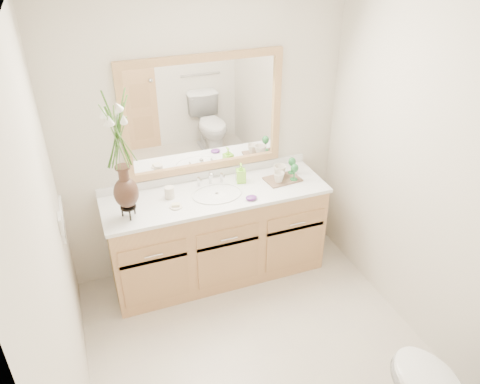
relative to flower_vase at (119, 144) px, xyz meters
name	(u,v)px	position (x,y,z in m)	size (l,w,h in m)	color
floor	(263,357)	(0.72, -0.92, -1.43)	(2.60, 2.60, 0.00)	beige
ceiling	(275,9)	(0.72, -0.92, 0.97)	(2.40, 2.60, 0.02)	white
wall_back	(204,138)	(0.72, 0.38, -0.23)	(2.40, 0.02, 2.40)	beige
wall_left	(56,267)	(-0.48, -0.92, -0.23)	(0.02, 2.60, 2.40)	beige
wall_right	(430,186)	(1.92, -0.92, -0.23)	(0.02, 2.60, 2.40)	beige
vanity	(218,236)	(0.72, 0.10, -1.03)	(1.80, 0.55, 0.80)	tan
counter	(216,195)	(0.72, 0.10, -0.61)	(1.84, 0.57, 0.03)	white
sink	(217,200)	(0.72, 0.08, -0.65)	(0.38, 0.34, 0.23)	white
mirror	(204,115)	(0.72, 0.36, -0.02)	(1.32, 0.04, 0.97)	white
switch_plate	(61,223)	(-0.47, -0.15, -0.45)	(0.02, 0.12, 0.12)	white
flower_vase	(119,144)	(0.00, 0.00, 0.00)	(0.21, 0.21, 0.88)	black
tumbler	(169,192)	(0.35, 0.16, -0.55)	(0.08, 0.08, 0.10)	beige
soap_dish	(176,206)	(0.36, 0.00, -0.59)	(0.10, 0.10, 0.03)	beige
soap_bottle	(241,174)	(0.97, 0.20, -0.52)	(0.07, 0.07, 0.15)	#8CE636
purple_dish	(251,198)	(0.95, -0.10, -0.58)	(0.09, 0.07, 0.03)	#5F287A
tray	(283,179)	(1.31, 0.11, -0.59)	(0.29, 0.20, 0.01)	brown
mug_left	(279,177)	(1.26, 0.07, -0.54)	(0.09, 0.09, 0.09)	beige
mug_right	(280,171)	(1.30, 0.15, -0.53)	(0.11, 0.10, 0.11)	beige
goblet_front	(295,169)	(1.40, 0.06, -0.48)	(0.07, 0.07, 0.15)	#277537
goblet_back	(292,163)	(1.43, 0.17, -0.48)	(0.07, 0.07, 0.15)	#277537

